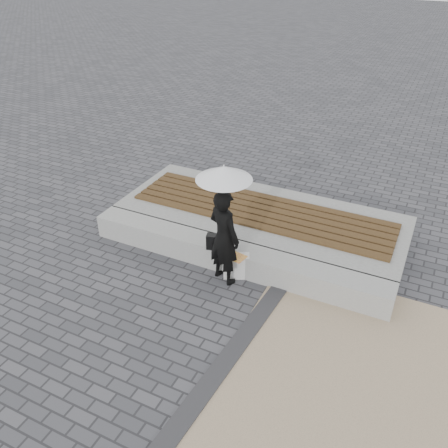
# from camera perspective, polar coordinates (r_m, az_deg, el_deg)

# --- Properties ---
(ground) EXTENTS (80.00, 80.00, 0.00)m
(ground) POSITION_cam_1_polar(r_m,az_deg,el_deg) (6.56, -5.06, -12.76)
(ground) COLOR #4A4A4F
(ground) RESTS_ON ground
(edging_band) EXTENTS (0.61, 5.20, 0.04)m
(edging_band) POSITION_cam_1_polar(r_m,az_deg,el_deg) (5.99, -1.08, -17.92)
(edging_band) COLOR #303033
(edging_band) RESTS_ON ground
(seating_ledge) EXTENTS (5.00, 0.45, 0.40)m
(seating_ledge) POSITION_cam_1_polar(r_m,az_deg,el_deg) (7.50, 1.04, -3.96)
(seating_ledge) COLOR #A6A7A1
(seating_ledge) RESTS_ON ground
(timber_platform) EXTENTS (5.00, 2.00, 0.40)m
(timber_platform) POSITION_cam_1_polar(r_m,az_deg,el_deg) (8.43, 4.50, 0.35)
(timber_platform) COLOR #9C9C98
(timber_platform) RESTS_ON ground
(timber_decking) EXTENTS (4.60, 1.20, 0.04)m
(timber_decking) POSITION_cam_1_polar(r_m,az_deg,el_deg) (8.32, 4.56, 1.64)
(timber_decking) COLOR brown
(timber_decking) RESTS_ON timber_platform
(woman) EXTENTS (0.66, 0.54, 1.54)m
(woman) POSITION_cam_1_polar(r_m,az_deg,el_deg) (6.93, 0.00, -1.61)
(woman) COLOR black
(woman) RESTS_ON ground
(parasol) EXTENTS (0.79, 0.79, 1.01)m
(parasol) POSITION_cam_1_polar(r_m,az_deg,el_deg) (6.41, 0.00, 6.21)
(parasol) COLOR #B5B5BA
(parasol) RESTS_ON ground
(handbag) EXTENTS (0.37, 0.21, 0.25)m
(handbag) POSITION_cam_1_polar(r_m,az_deg,el_deg) (7.26, -0.74, -2.22)
(handbag) COLOR black
(handbag) RESTS_ON seating_ledge
(canvas_tote) EXTENTS (0.43, 0.31, 0.41)m
(canvas_tote) POSITION_cam_1_polar(r_m,az_deg,el_deg) (7.30, 1.51, -5.09)
(canvas_tote) COLOR white
(canvas_tote) RESTS_ON ground
(magazine) EXTENTS (0.35, 0.28, 0.01)m
(magazine) POSITION_cam_1_polar(r_m,az_deg,el_deg) (7.13, 1.36, -3.95)
(magazine) COLOR #D54534
(magazine) RESTS_ON canvas_tote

